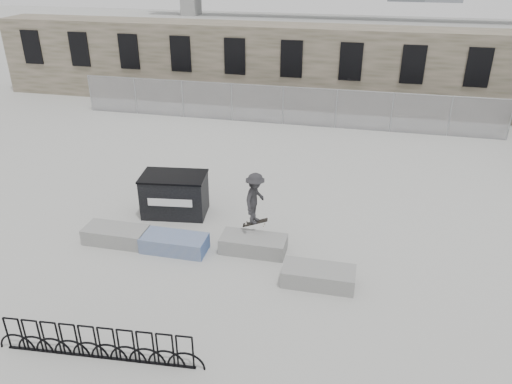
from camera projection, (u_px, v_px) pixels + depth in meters
ground at (212, 251)px, 15.39m from camera, size 120.00×120.00×0.00m
stone_wall at (295, 66)px, 28.58m from camera, size 36.00×2.58×4.50m
chainlink_fence at (283, 105)px, 25.85m from camera, size 22.06×0.06×2.02m
planter_far_left at (116, 234)px, 15.76m from camera, size 2.00×0.90×0.50m
planter_center_left at (175, 243)px, 15.32m from camera, size 2.00×0.90×0.50m
planter_center_right at (253, 244)px, 15.27m from camera, size 2.00×0.90×0.50m
planter_offset at (319, 275)px, 13.80m from camera, size 2.00×0.90×0.50m
dumpster at (175, 194)px, 17.25m from camera, size 2.37×1.62×1.46m
bike_rack at (98, 343)px, 11.22m from camera, size 4.93×0.44×0.90m
skateboarder at (255, 198)px, 15.10m from camera, size 0.79×1.15×1.80m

